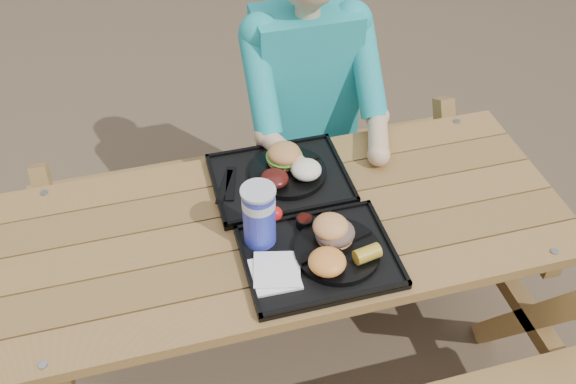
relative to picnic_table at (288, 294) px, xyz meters
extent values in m
plane|color=#999999|center=(0.00, 0.00, -0.38)|extent=(60.00, 60.00, 0.00)
cube|color=black|center=(0.05, -0.18, 0.39)|extent=(0.45, 0.35, 0.02)
cube|color=black|center=(0.02, 0.18, 0.39)|extent=(0.45, 0.35, 0.02)
cylinder|color=black|center=(0.10, -0.18, 0.41)|extent=(0.26, 0.26, 0.02)
cylinder|color=black|center=(0.05, 0.19, 0.41)|extent=(0.26, 0.26, 0.02)
cube|color=white|center=(-0.10, -0.22, 0.40)|extent=(0.14, 0.14, 0.02)
cylinder|color=#1925C0|center=(-0.11, -0.07, 0.49)|extent=(0.10, 0.10, 0.20)
cylinder|color=black|center=(0.04, -0.05, 0.41)|extent=(0.05, 0.05, 0.03)
cylinder|color=yellow|center=(0.12, -0.05, 0.41)|extent=(0.04, 0.04, 0.03)
ellipsoid|color=#FAA042|center=(0.05, -0.25, 0.44)|extent=(0.11, 0.11, 0.06)
cube|color=black|center=(-0.15, 0.20, 0.40)|extent=(0.07, 0.17, 0.01)
ellipsoid|color=#49120E|center=(-0.01, 0.14, 0.44)|extent=(0.09, 0.09, 0.04)
ellipsoid|color=white|center=(0.10, 0.15, 0.44)|extent=(0.10, 0.10, 0.06)
camera|label=1|loc=(-0.37, -1.36, 1.85)|focal=40.00mm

